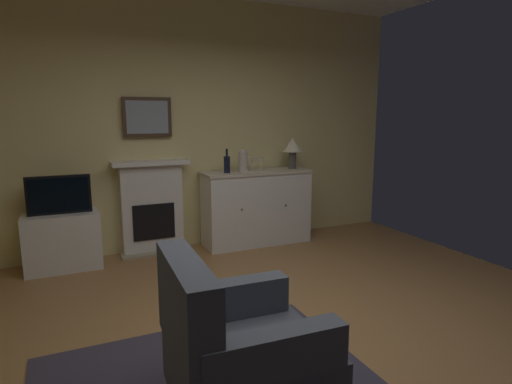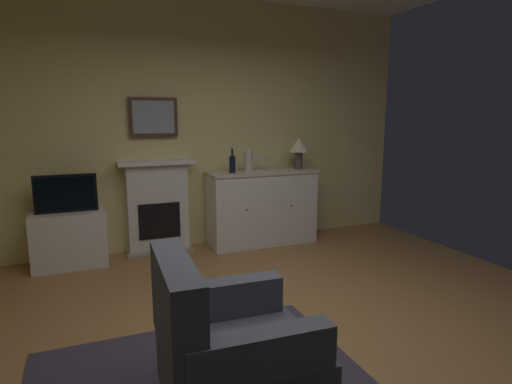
% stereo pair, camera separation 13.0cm
% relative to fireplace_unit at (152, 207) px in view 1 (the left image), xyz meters
% --- Properties ---
extents(ground_plane, '(5.68, 5.37, 0.10)m').
position_rel_fireplace_unit_xyz_m(ground_plane, '(0.50, -2.53, -0.60)').
color(ground_plane, '#9E7042').
rests_on(ground_plane, ground).
extents(wall_rear, '(5.68, 0.06, 2.98)m').
position_rel_fireplace_unit_xyz_m(wall_rear, '(0.50, 0.13, 0.94)').
color(wall_rear, '#EAD68C').
rests_on(wall_rear, ground_plane).
extents(fireplace_unit, '(0.87, 0.30, 1.10)m').
position_rel_fireplace_unit_xyz_m(fireplace_unit, '(0.00, 0.00, 0.00)').
color(fireplace_unit, white).
rests_on(fireplace_unit, ground_plane).
extents(framed_picture, '(0.55, 0.04, 0.45)m').
position_rel_fireplace_unit_xyz_m(framed_picture, '(0.00, 0.05, 1.04)').
color(framed_picture, '#473323').
extents(sideboard_cabinet, '(1.37, 0.49, 0.93)m').
position_rel_fireplace_unit_xyz_m(sideboard_cabinet, '(1.27, -0.18, -0.08)').
color(sideboard_cabinet, white).
rests_on(sideboard_cabinet, ground_plane).
extents(table_lamp, '(0.26, 0.26, 0.40)m').
position_rel_fireplace_unit_xyz_m(table_lamp, '(1.78, -0.18, 0.66)').
color(table_lamp, '#4C4742').
rests_on(table_lamp, sideboard_cabinet).
extents(wine_bottle, '(0.08, 0.08, 0.29)m').
position_rel_fireplace_unit_xyz_m(wine_bottle, '(0.87, -0.21, 0.49)').
color(wine_bottle, black).
rests_on(wine_bottle, sideboard_cabinet).
extents(wine_glass_left, '(0.07, 0.07, 0.16)m').
position_rel_fireplace_unit_xyz_m(wine_glass_left, '(1.20, -0.20, 0.50)').
color(wine_glass_left, silver).
rests_on(wine_glass_left, sideboard_cabinet).
extents(wine_glass_center, '(0.07, 0.07, 0.16)m').
position_rel_fireplace_unit_xyz_m(wine_glass_center, '(1.31, -0.23, 0.50)').
color(wine_glass_center, silver).
rests_on(wine_glass_center, sideboard_cabinet).
extents(vase_decorative, '(0.11, 0.11, 0.28)m').
position_rel_fireplace_unit_xyz_m(vase_decorative, '(1.07, -0.23, 0.52)').
color(vase_decorative, beige).
rests_on(vase_decorative, sideboard_cabinet).
extents(tv_cabinet, '(0.75, 0.42, 0.60)m').
position_rel_fireplace_unit_xyz_m(tv_cabinet, '(-0.98, -0.16, -0.25)').
color(tv_cabinet, white).
rests_on(tv_cabinet, ground_plane).
extents(tv_set, '(0.62, 0.07, 0.40)m').
position_rel_fireplace_unit_xyz_m(tv_set, '(-0.98, -0.19, 0.26)').
color(tv_set, black).
rests_on(tv_set, tv_cabinet).
extents(armchair, '(0.84, 0.81, 0.92)m').
position_rel_fireplace_unit_xyz_m(armchair, '(-0.14, -3.02, -0.17)').
color(armchair, '#474C56').
rests_on(armchair, ground_plane).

